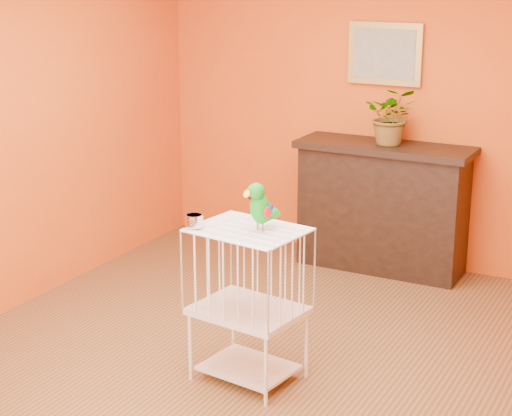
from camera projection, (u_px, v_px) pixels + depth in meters
The scene contains 8 objects.
ground at pixel (256, 360), 5.51m from camera, with size 4.50×4.50×0.00m, color brown.
room_shell at pixel (256, 117), 5.07m from camera, with size 4.50×4.50×4.50m.
console_cabinet at pixel (382, 207), 7.01m from camera, with size 1.42×0.51×1.06m.
potted_plant at pixel (394, 121), 6.84m from camera, with size 0.42×0.46×0.36m, color #26722D.
framed_picture at pixel (385, 54), 6.90m from camera, with size 0.62×0.04×0.50m.
birdcage at pixel (248, 303), 5.12m from camera, with size 0.69×0.56×0.97m.
feed_cup at pixel (194, 221), 5.01m from camera, with size 0.11×0.11×0.07m, color silver.
parrot at pixel (260, 206), 4.94m from camera, with size 0.16×0.26×0.29m.
Camera 1 is at (2.35, -4.43, 2.48)m, focal length 60.00 mm.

